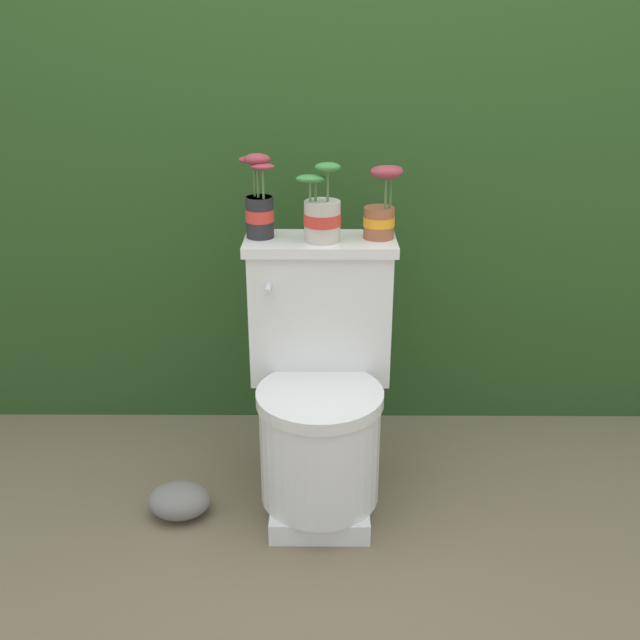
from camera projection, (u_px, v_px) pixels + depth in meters
ground_plane at (342, 508)px, 2.18m from camera, size 12.00×12.00×0.00m
hedge_backdrop at (339, 167)px, 2.71m from camera, size 3.51×0.75×1.73m
toilet at (320, 393)px, 2.10m from camera, size 0.44×0.50×0.80m
potted_plant_left at (259, 204)px, 2.02m from camera, size 0.10×0.09×0.24m
potted_plant_midleft at (322, 214)px, 2.00m from camera, size 0.13×0.11×0.22m
potted_plant_middle at (381, 210)px, 2.02m from camera, size 0.11×0.10×0.21m
garden_stone at (180, 500)px, 2.13m from camera, size 0.19×0.15×0.10m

